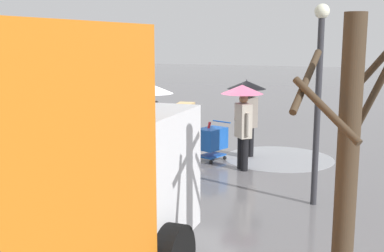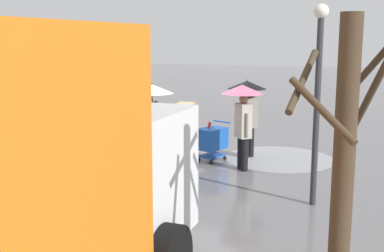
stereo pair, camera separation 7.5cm
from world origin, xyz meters
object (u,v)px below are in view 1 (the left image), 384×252
(shopping_cart_vendor, at_px, (212,140))
(cargo_van_parked_right, at_px, (62,114))
(pedestrian_black_side, at_px, (243,106))
(pedestrian_pink_side, at_px, (247,100))
(bare_tree_near, at_px, (347,163))
(hand_dolly_boxes, at_px, (185,130))
(pedestrian_white_side, at_px, (151,106))
(street_lamp, at_px, (319,84))

(shopping_cart_vendor, bearing_deg, cargo_van_parked_right, 12.18)
(pedestrian_black_side, bearing_deg, pedestrian_pink_side, -82.12)
(shopping_cart_vendor, height_order, bare_tree_near, bare_tree_near)
(hand_dolly_boxes, height_order, pedestrian_black_side, pedestrian_black_side)
(cargo_van_parked_right, relative_size, bare_tree_near, 1.50)
(cargo_van_parked_right, bearing_deg, pedestrian_white_side, 172.88)
(hand_dolly_boxes, xyz_separation_m, bare_tree_near, (-4.31, 6.46, 1.05))
(bare_tree_near, bearing_deg, hand_dolly_boxes, -56.31)
(shopping_cart_vendor, xyz_separation_m, street_lamp, (-2.94, 2.65, 1.80))
(pedestrian_black_side, relative_size, bare_tree_near, 0.60)
(cargo_van_parked_right, bearing_deg, hand_dolly_boxes, -169.40)
(pedestrian_pink_side, height_order, street_lamp, street_lamp)
(pedestrian_black_side, relative_size, pedestrian_white_side, 1.00)
(pedestrian_pink_side, distance_m, street_lamp, 4.02)
(pedestrian_black_side, bearing_deg, hand_dolly_boxes, -11.74)
(cargo_van_parked_right, height_order, street_lamp, street_lamp)
(pedestrian_pink_side, relative_size, street_lamp, 0.56)
(pedestrian_white_side, bearing_deg, street_lamp, 161.01)
(shopping_cart_vendor, distance_m, pedestrian_white_side, 2.00)
(cargo_van_parked_right, relative_size, shopping_cart_vendor, 5.14)
(pedestrian_pink_side, relative_size, bare_tree_near, 0.60)
(pedestrian_pink_side, bearing_deg, hand_dolly_boxes, 31.67)
(cargo_van_parked_right, distance_m, hand_dolly_boxes, 3.46)
(hand_dolly_boxes, bearing_deg, pedestrian_black_side, 168.26)
(pedestrian_black_side, bearing_deg, shopping_cart_vendor, -31.03)
(hand_dolly_boxes, bearing_deg, bare_tree_near, 123.69)
(pedestrian_pink_side, xyz_separation_m, pedestrian_black_side, (-0.17, 1.23, 0.00))
(pedestrian_black_side, height_order, street_lamp, street_lamp)
(shopping_cart_vendor, height_order, pedestrian_white_side, pedestrian_white_side)
(shopping_cart_vendor, relative_size, pedestrian_white_side, 0.49)
(pedestrian_pink_side, xyz_separation_m, street_lamp, (-2.15, 3.31, 0.79))
(hand_dolly_boxes, relative_size, bare_tree_near, 0.43)
(cargo_van_parked_right, xyz_separation_m, pedestrian_pink_side, (-4.83, -1.53, 0.41))
(hand_dolly_boxes, height_order, pedestrian_pink_side, pedestrian_pink_side)
(pedestrian_white_side, bearing_deg, shopping_cart_vendor, -134.59)
(shopping_cart_vendor, distance_m, pedestrian_pink_side, 1.44)
(pedestrian_white_side, xyz_separation_m, bare_tree_near, (-4.85, 5.47, 0.30))
(shopping_cart_vendor, xyz_separation_m, pedestrian_white_side, (1.21, 1.23, 1.02))
(hand_dolly_boxes, distance_m, pedestrian_black_side, 1.82)
(hand_dolly_boxes, xyz_separation_m, street_lamp, (-3.60, 2.41, 1.53))
(pedestrian_pink_side, xyz_separation_m, bare_tree_near, (-2.85, 7.36, 0.30))
(bare_tree_near, xyz_separation_m, street_lamp, (0.71, -4.05, 0.48))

